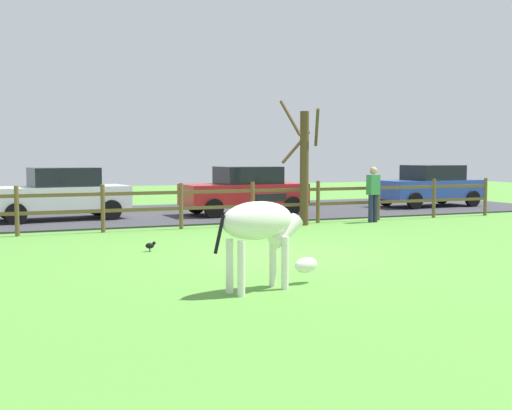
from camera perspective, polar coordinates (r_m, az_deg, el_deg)
name	(u,v)px	position (r m, az deg, el deg)	size (l,w,h in m)	color
ground_plane	(281,254)	(12.93, 2.26, -4.34)	(60.00, 60.00, 0.00)	#549338
parking_asphalt	(166,214)	(21.67, -8.02, -0.78)	(28.00, 7.40, 0.05)	#38383D
paddock_fence	(181,203)	(17.31, -6.66, 0.20)	(20.77, 0.11, 1.23)	brown
bare_tree	(304,164)	(18.16, 4.27, 3.67)	(1.10, 1.12, 3.52)	#513A23
zebra	(262,227)	(9.33, 0.56, -2.00)	(1.90, 0.81, 1.41)	white
crow_on_grass	(150,245)	(13.38, -9.35, -3.56)	(0.21, 0.10, 0.20)	black
parked_car_red	(245,190)	(21.00, -1.01, 1.34)	(4.05, 1.97, 1.56)	red
parked_car_blue	(430,185)	(25.16, 15.19, 1.69)	(4.07, 2.03, 1.56)	#2D4CAD
parked_car_white	(60,193)	(20.11, -16.98, 1.01)	(4.16, 2.21, 1.56)	white
visitor_near_fence	(373,192)	(19.22, 10.36, 1.17)	(0.39, 0.28, 1.64)	#232847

